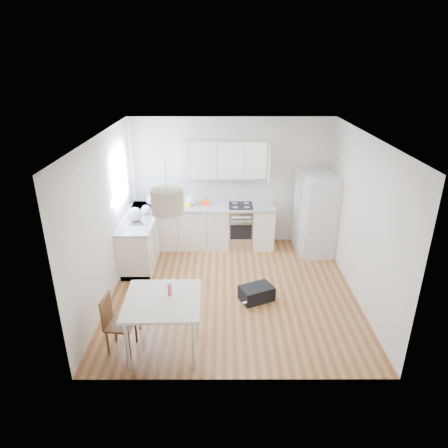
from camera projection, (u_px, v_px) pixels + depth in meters
name	position (u px, v px, depth m)	size (l,w,h in m)	color
floor	(233.00, 290.00, 7.04)	(4.20, 4.20, 0.00)	brown
ceiling	(234.00, 136.00, 5.98)	(4.20, 4.20, 0.00)	white
wall_back	(231.00, 182.00, 8.44)	(4.20, 4.20, 0.00)	silver
wall_left	(105.00, 220.00, 6.51)	(4.20, 4.20, 0.00)	silver
wall_right	(362.00, 220.00, 6.51)	(4.20, 4.20, 0.00)	silver
window_glassblock	(120.00, 176.00, 7.41)	(0.02, 1.00, 1.00)	#BFE0F9
cabinets_back	(203.00, 227.00, 8.52)	(3.00, 0.60, 0.88)	white
cabinets_left	(142.00, 239.00, 7.97)	(0.60, 1.80, 0.88)	white
counter_back	(203.00, 207.00, 8.34)	(3.02, 0.64, 0.04)	#A7A9AB
counter_left	(140.00, 218.00, 7.79)	(0.64, 1.82, 0.04)	#A7A9AB
backsplash_back	(203.00, 188.00, 8.49)	(3.00, 0.01, 0.58)	white
backsplash_left	(123.00, 203.00, 7.66)	(0.01, 1.80, 0.58)	white
upper_cabinets	(224.00, 159.00, 8.09)	(1.70, 0.32, 0.75)	white
range_oven	(240.00, 227.00, 8.52)	(0.50, 0.61, 0.88)	#B7BABC
sink	(139.00, 218.00, 7.73)	(0.50, 0.80, 0.16)	#B7BABC
refrigerator	(318.00, 214.00, 8.11)	(0.81, 0.83, 1.67)	silver
dining_table	(163.00, 305.00, 5.39)	(1.04, 1.04, 0.80)	beige
dining_chair	(120.00, 324.00, 5.48)	(0.36, 0.36, 0.84)	#472915
drink_bottle	(170.00, 288.00, 5.41)	(0.06, 0.06, 0.20)	#EB4164
gym_bag	(256.00, 293.00, 6.72)	(0.54, 0.35, 0.25)	black
pendant_lamp	(167.00, 202.00, 4.86)	(0.40, 0.40, 0.31)	beige
grocery_bag_a	(152.00, 200.00, 8.32)	(0.25, 0.21, 0.22)	white
grocery_bag_b	(170.00, 202.00, 8.24)	(0.25, 0.21, 0.23)	white
grocery_bag_c	(191.00, 200.00, 8.33)	(0.25, 0.21, 0.22)	white
grocery_bag_d	(146.00, 209.00, 7.91)	(0.19, 0.16, 0.17)	white
grocery_bag_e	(135.00, 214.00, 7.53)	(0.30, 0.25, 0.27)	white
snack_orange	(206.00, 202.00, 8.35)	(0.17, 0.11, 0.12)	red
snack_yellow	(187.00, 204.00, 8.27)	(0.15, 0.09, 0.10)	yellow
snack_red	(161.00, 202.00, 8.39)	(0.14, 0.09, 0.10)	red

